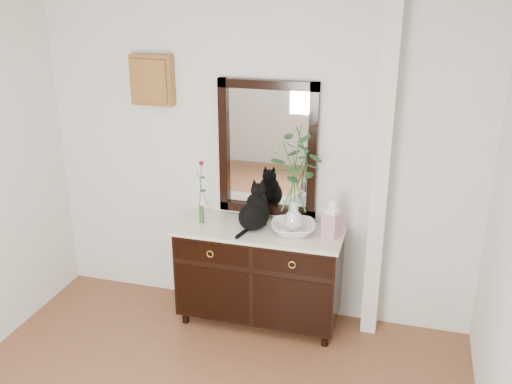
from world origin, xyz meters
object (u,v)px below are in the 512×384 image
(sideboard, at_px, (259,271))
(cat, at_px, (254,207))
(ginger_jar, at_px, (332,218))
(lotus_bowl, at_px, (293,228))

(sideboard, distance_m, cat, 0.56)
(cat, xyz_separation_m, ginger_jar, (0.62, 0.01, -0.03))
(lotus_bowl, relative_size, ginger_jar, 1.10)
(cat, distance_m, ginger_jar, 0.62)
(sideboard, xyz_separation_m, cat, (-0.05, -0.00, 0.56))
(ginger_jar, bearing_deg, cat, -178.62)
(sideboard, bearing_deg, lotus_bowl, -0.73)
(sideboard, bearing_deg, ginger_jar, 1.39)
(sideboard, relative_size, cat, 3.61)
(sideboard, relative_size, ginger_jar, 4.23)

